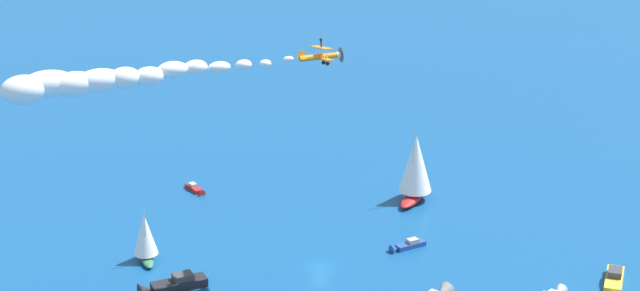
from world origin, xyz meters
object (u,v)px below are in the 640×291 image
at_px(biplane_lead, 322,56).
at_px(wingwalker_lead, 321,41).
at_px(motorboat_near_centre, 613,284).
at_px(sailboat_outer_ring_a, 416,167).
at_px(sailboat_ahead, 145,237).
at_px(motorboat_mid_cluster, 406,246).
at_px(motorboat_trailing, 170,285).
at_px(motorboat_outer_ring_d, 196,189).

height_order(biplane_lead, wingwalker_lead, wingwalker_lead).
height_order(motorboat_near_centre, sailboat_outer_ring_a, sailboat_outer_ring_a).
distance_m(sailboat_ahead, wingwalker_lead, 43.54).
distance_m(motorboat_near_centre, motorboat_mid_cluster, 33.86).
bearing_deg(biplane_lead, sailboat_ahead, -98.80).
xyz_separation_m(sailboat_outer_ring_a, biplane_lead, (25.57, -18.74, 28.78)).
bearing_deg(biplane_lead, motorboat_trailing, -75.55).
bearing_deg(motorboat_mid_cluster, biplane_lead, -68.14).
xyz_separation_m(motorboat_mid_cluster, biplane_lead, (5.78, -14.42, 34.67)).
height_order(motorboat_near_centre, motorboat_trailing, motorboat_trailing).
bearing_deg(sailboat_ahead, motorboat_trailing, 22.75).
relative_size(sailboat_outer_ring_a, biplane_lead, 1.87).
relative_size(motorboat_mid_cluster, wingwalker_lead, 4.24).
relative_size(motorboat_outer_ring_d, biplane_lead, 0.73).
bearing_deg(biplane_lead, motorboat_mid_cluster, 111.86).
bearing_deg(motorboat_trailing, wingwalker_lead, 105.44).
bearing_deg(wingwalker_lead, sailboat_ahead, -98.01).
relative_size(motorboat_mid_cluster, motorboat_outer_ring_d, 1.19).
height_order(motorboat_near_centre, motorboat_mid_cluster, motorboat_near_centre).
bearing_deg(sailboat_ahead, biplane_lead, 81.20).
relative_size(motorboat_trailing, sailboat_outer_ring_a, 0.78).
height_order(motorboat_trailing, motorboat_outer_ring_d, motorboat_trailing).
relative_size(motorboat_mid_cluster, sailboat_outer_ring_a, 0.46).
bearing_deg(motorboat_mid_cluster, wingwalker_lead, -69.69).
distance_m(motorboat_outer_ring_d, biplane_lead, 51.84).
relative_size(motorboat_trailing, wingwalker_lead, 7.11).
bearing_deg(wingwalker_lead, sailboat_outer_ring_a, 143.18).
bearing_deg(biplane_lead, wingwalker_lead, -166.32).
xyz_separation_m(motorboat_trailing, biplane_lead, (-6.12, 23.75, 34.34)).
height_order(motorboat_near_centre, biplane_lead, biplane_lead).
height_order(motorboat_trailing, biplane_lead, biplane_lead).
bearing_deg(wingwalker_lead, motorboat_near_centre, 76.73).
height_order(sailboat_ahead, motorboat_mid_cluster, sailboat_ahead).
distance_m(motorboat_mid_cluster, motorboat_outer_ring_d, 44.29).
distance_m(motorboat_trailing, wingwalker_lead, 43.95).
bearing_deg(motorboat_mid_cluster, sailboat_outer_ring_a, 167.69).
height_order(motorboat_mid_cluster, motorboat_outer_ring_d, motorboat_mid_cluster).
distance_m(motorboat_outer_ring_d, wingwalker_lead, 52.99).
relative_size(motorboat_near_centre, wingwalker_lead, 6.76).
bearing_deg(biplane_lead, motorboat_near_centre, 77.20).
relative_size(sailboat_ahead, wingwalker_lead, 6.04).
height_order(sailboat_outer_ring_a, wingwalker_lead, wingwalker_lead).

